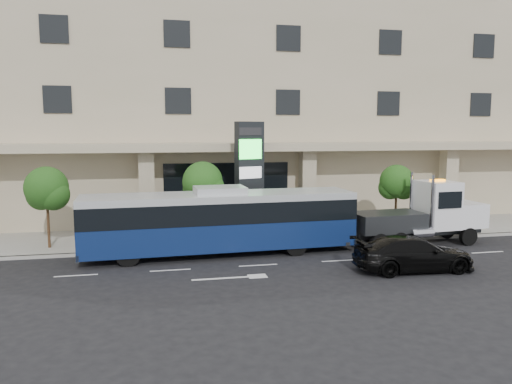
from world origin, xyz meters
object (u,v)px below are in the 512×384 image
(city_bus, at_px, (220,220))
(tow_truck, at_px, (424,215))
(signage_pylon, at_px, (249,179))
(black_sedan, at_px, (413,253))

(city_bus, bearing_deg, tow_truck, -2.59)
(city_bus, xyz_separation_m, tow_truck, (11.20, -0.06, -0.14))
(tow_truck, bearing_deg, city_bus, 175.74)
(city_bus, height_order, tow_truck, tow_truck)
(signage_pylon, bearing_deg, city_bus, -143.38)
(tow_truck, distance_m, black_sedan, 5.69)
(black_sedan, bearing_deg, tow_truck, -32.01)
(city_bus, height_order, black_sedan, city_bus)
(city_bus, xyz_separation_m, signage_pylon, (2.13, 3.16, 1.72))
(city_bus, distance_m, signage_pylon, 4.18)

